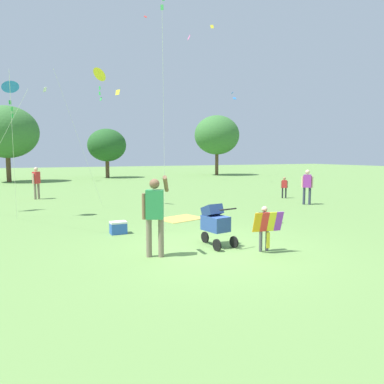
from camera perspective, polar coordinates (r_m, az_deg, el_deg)
name	(u,v)px	position (r m, az deg, el deg)	size (l,w,h in m)	color
ground_plane	(212,250)	(8.55, 3.24, -9.09)	(120.00, 120.00, 0.00)	#668E47
treeline_distant	(23,136)	(34.67, -25.06, 8.03)	(36.42, 7.35, 6.38)	brown
child_with_butterfly_kite	(265,224)	(8.42, 11.40, -5.03)	(0.72, 0.40, 1.05)	#4C4C51
person_adult_flyer	(155,210)	(7.82, -5.88, -2.85)	(0.67, 0.50, 1.78)	#7F705B
stroller	(215,221)	(8.80, 3.63, -4.62)	(0.64, 1.12, 1.03)	black
kite_green_novelty	(10,89)	(13.95, -26.67, 14.30)	(0.66, 3.82, 4.67)	blue
kite_blue_high	(99,76)	(16.01, -14.37, 17.24)	(2.21, 1.46, 5.74)	yellow
distant_kites_cluster	(162,61)	(36.02, -4.67, 19.85)	(17.46, 13.19, 9.03)	red
person_red_shirt	(307,184)	(16.80, 17.66, 1.20)	(0.38, 0.38, 1.55)	#33384C
person_couple_left	(284,186)	(18.99, 14.31, 0.96)	(0.30, 0.24, 1.08)	#232328
person_back_turned	(36,180)	(19.58, -23.27, 1.70)	(0.39, 0.40, 1.59)	#7F705B
picnic_blanket	(181,218)	(12.59, -1.78, -4.18)	(1.50, 1.11, 0.02)	gold
cooler_box	(118,228)	(10.40, -11.51, -5.50)	(0.45, 0.33, 0.35)	#2D5BB7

